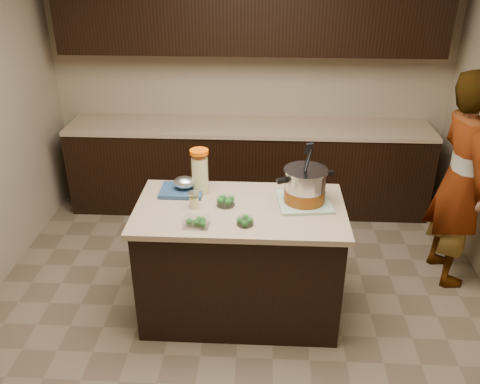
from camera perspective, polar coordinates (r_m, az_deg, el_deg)
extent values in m
plane|color=brown|center=(4.03, 0.00, -13.04)|extent=(4.00, 4.00, 0.00)
cube|color=tan|center=(5.23, 1.17, 13.30)|extent=(4.00, 0.04, 2.70)
cube|color=black|center=(5.24, 0.97, 2.70)|extent=(3.60, 0.60, 0.86)
cube|color=tan|center=(5.08, 1.01, 7.33)|extent=(3.60, 0.63, 0.04)
cube|color=black|center=(4.94, 1.17, 19.58)|extent=(3.60, 0.35, 0.75)
cube|color=black|center=(3.76, 0.00, -8.03)|extent=(1.40, 0.75, 0.86)
cube|color=tan|center=(3.52, 0.00, -2.03)|extent=(1.46, 0.81, 0.04)
cube|color=#5C895E|center=(3.60, 7.20, -1.08)|extent=(0.40, 0.40, 0.02)
cylinder|color=#B7B7BC|center=(3.54, 7.31, 0.66)|extent=(0.37, 0.37, 0.22)
cylinder|color=brown|center=(3.57, 7.25, -0.29)|extent=(0.38, 0.38, 0.09)
cylinder|color=#B7B7BC|center=(3.49, 7.43, 2.41)|extent=(0.40, 0.40, 0.02)
cube|color=black|center=(3.44, 4.72, 1.28)|extent=(0.08, 0.06, 0.03)
cube|color=black|center=(3.59, 9.93, 2.09)|extent=(0.08, 0.06, 0.03)
cylinder|color=black|center=(3.44, 7.52, 3.16)|extent=(0.07, 0.12, 0.28)
cylinder|color=#D4D282|center=(3.68, -4.52, 1.92)|extent=(0.15, 0.15, 0.27)
cylinder|color=white|center=(3.67, -4.53, 2.15)|extent=(0.17, 0.17, 0.30)
cylinder|color=#EC5604|center=(3.61, -4.62, 4.49)|extent=(0.17, 0.17, 0.02)
cylinder|color=#D4D282|center=(3.51, -5.19, -1.14)|extent=(0.08, 0.08, 0.08)
cylinder|color=white|center=(3.51, -5.20, -0.97)|extent=(0.09, 0.09, 0.10)
cylinder|color=silver|center=(3.48, -5.24, -0.09)|extent=(0.09, 0.09, 0.02)
cylinder|color=silver|center=(3.53, -1.62, -1.07)|extent=(0.15, 0.15, 0.06)
cylinder|color=silver|center=(3.30, 0.57, -3.30)|extent=(0.14, 0.14, 0.05)
cube|color=silver|center=(3.30, -4.93, -3.35)|extent=(0.17, 0.13, 0.06)
cube|color=navy|center=(3.73, -6.53, 0.17)|extent=(0.31, 0.25, 0.03)
ellipsoid|color=silver|center=(3.70, -6.27, 0.97)|extent=(0.16, 0.13, 0.09)
imported|color=gray|center=(4.32, 23.59, 1.19)|extent=(0.49, 0.68, 1.75)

